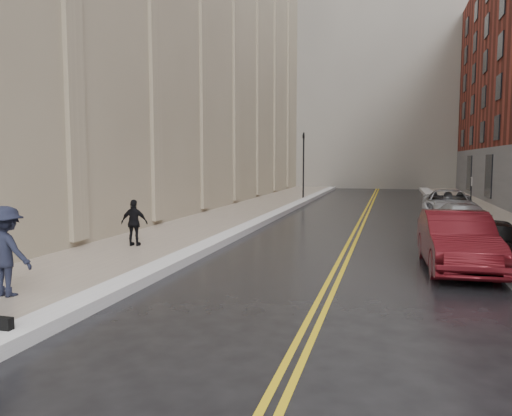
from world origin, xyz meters
The scene contains 16 objects.
ground centered at (0.00, 0.00, 0.00)m, with size 160.00×160.00×0.00m, color black.
sidewalk_left centered at (-4.50, 16.00, 0.07)m, with size 4.00×64.00×0.15m, color gray.
sidewalk_right centered at (9.00, 16.00, 0.07)m, with size 3.00×64.00×0.15m, color gray.
lane_stripe_a centered at (2.38, 16.00, 0.00)m, with size 0.12×64.00×0.01m, color gold.
lane_stripe_b centered at (2.62, 16.00, 0.00)m, with size 0.12×64.00×0.01m, color gold.
snow_ridge_left centered at (-2.20, 16.00, 0.13)m, with size 0.70×60.80×0.26m, color silver.
snow_ridge_right centered at (7.15, 16.00, 0.15)m, with size 0.85×60.80×0.30m, color silver.
tower_far_right centered at (14.00, 66.00, 22.00)m, with size 22.00×18.00×44.00m, color slate.
traffic_signal centered at (-2.60, 30.00, 3.08)m, with size 0.18×0.15×5.20m.
parking_sign_far centered at (7.90, 20.00, 1.36)m, with size 0.06×0.35×2.23m.
car_black centered at (6.80, 7.96, 0.69)m, with size 1.63×4.06×1.38m, color black.
car_maroon centered at (5.72, 7.23, 0.82)m, with size 1.73×4.97×1.64m, color #4D0D13.
car_silver_near centered at (6.80, 13.82, 0.66)m, with size 1.86×4.58×1.33m, color #A6A8AD.
car_silver_far centered at (6.80, 19.92, 0.78)m, with size 2.59×5.61×1.56m, color #A3A5AB.
pedestrian_b centered at (-4.13, 1.09, 1.13)m, with size 1.27×0.73×1.96m, color black.
pedestrian_c centered at (-4.62, 7.56, 0.95)m, with size 0.94×0.39×1.60m, color black.
Camera 1 is at (3.87, -7.78, 3.09)m, focal length 35.00 mm.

